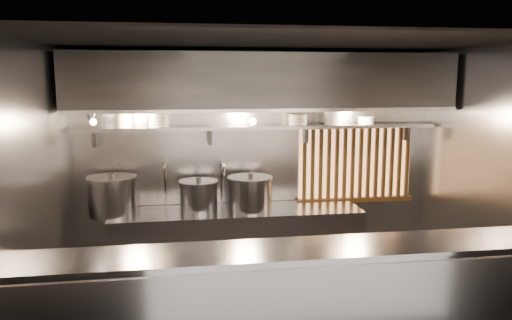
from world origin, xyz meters
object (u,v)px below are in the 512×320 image
object	(u,v)px
heat_lamp	(91,116)
stock_pot_left	(112,196)
stock_pot_right	(250,193)
stock_pot_mid	(199,196)
pendant_bulb	(253,121)

from	to	relation	value
heat_lamp	stock_pot_left	size ratio (longest dim) A/B	0.59
stock_pot_left	stock_pot_right	size ratio (longest dim) A/B	1.05
heat_lamp	stock_pot_mid	xyz separation A→B (m)	(1.14, 0.31, -0.98)
pendant_bulb	stock_pot_mid	distance (m)	1.09
pendant_bulb	heat_lamp	bearing A→B (deg)	-169.00
heat_lamp	stock_pot_right	size ratio (longest dim) A/B	0.62
stock_pot_left	stock_pot_mid	xyz separation A→B (m)	(0.99, 0.03, -0.04)
pendant_bulb	stock_pot_mid	world-z (taller)	pendant_bulb
heat_lamp	pendant_bulb	xyz separation A→B (m)	(1.80, 0.35, -0.11)
pendant_bulb	stock_pot_mid	size ratio (longest dim) A/B	0.37
stock_pot_mid	stock_pot_right	xyz separation A→B (m)	(0.61, -0.06, 0.02)
heat_lamp	stock_pot_left	bearing A→B (deg)	61.66
pendant_bulb	stock_pot_mid	xyz separation A→B (m)	(-0.66, -0.04, -0.88)
heat_lamp	stock_pot_mid	size ratio (longest dim) A/B	0.70
heat_lamp	stock_pot_right	bearing A→B (deg)	8.01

